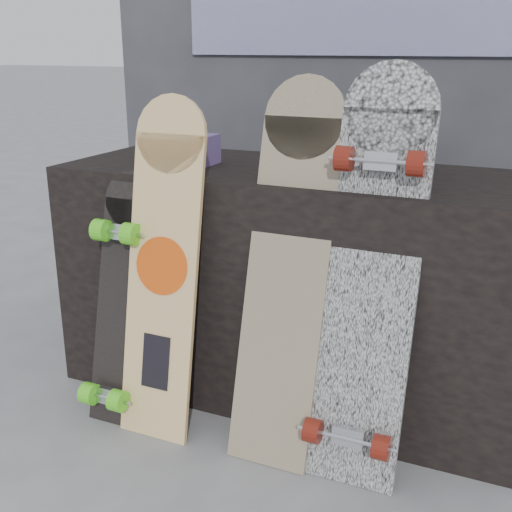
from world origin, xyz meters
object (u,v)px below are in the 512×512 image
at_px(longboard_geisha, 163,261).
at_px(skateboard_dark, 119,299).
at_px(longboard_cascadia, 371,269).
at_px(longboard_celtic, 289,260).
at_px(vendor_table, 296,283).

xyz_separation_m(longboard_geisha, skateboard_dark, (-0.16, -0.02, -0.15)).
xyz_separation_m(longboard_cascadia, skateboard_dark, (-0.80, -0.09, -0.19)).
relative_size(longboard_celtic, skateboard_dark, 1.37).
bearing_deg(vendor_table, skateboard_dark, -139.00).
xyz_separation_m(longboard_celtic, skateboard_dark, (-0.55, -0.09, -0.18)).
height_order(longboard_cascadia, skateboard_dark, longboard_cascadia).
relative_size(longboard_cascadia, skateboard_dark, 1.43).
bearing_deg(longboard_celtic, skateboard_dark, -170.74).
bearing_deg(longboard_geisha, skateboard_dark, -172.88).
distance_m(longboard_cascadia, skateboard_dark, 0.82).
bearing_deg(longboard_celtic, longboard_geisha, -169.84).
bearing_deg(longboard_cascadia, longboard_celtic, 179.62).
relative_size(longboard_geisha, longboard_cascadia, 0.91).
bearing_deg(skateboard_dark, longboard_cascadia, 6.32).
distance_m(longboard_geisha, skateboard_dark, 0.22).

